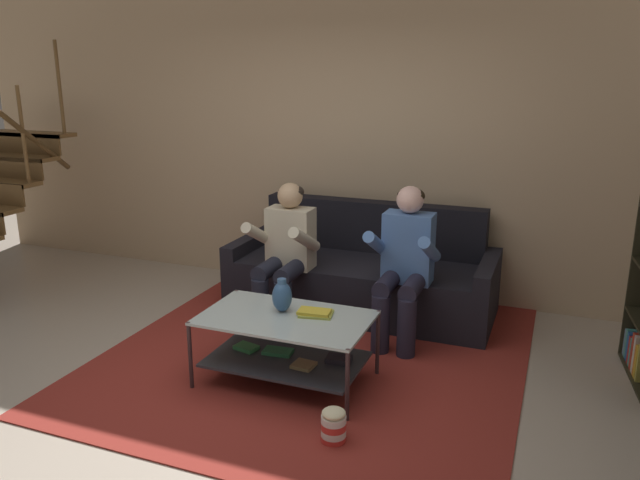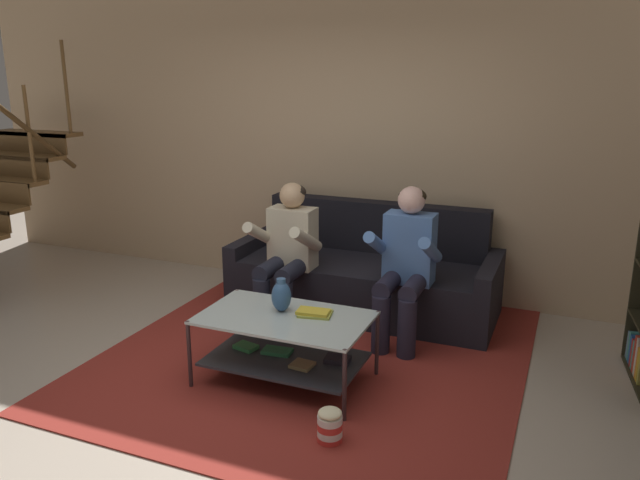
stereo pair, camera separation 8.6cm
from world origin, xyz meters
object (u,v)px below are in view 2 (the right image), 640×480
Objects in this scene: person_seated_right at (406,260)px; coffee_table at (286,339)px; person_seated_left at (287,248)px; book_stack at (314,313)px; vase at (281,296)px; couch at (365,276)px; popcorn_tub at (330,426)px.

person_seated_right is 1.08× the size of coffee_table.
person_seated_left is 4.76× the size of book_stack.
person_seated_right is at bearing 54.04° from vase.
person_seated_right reaches higher than person_seated_left.
book_stack is at bearing -85.59° from couch.
person_seated_right is at bearing 65.18° from book_stack.
person_seated_left is 1.87m from popcorn_tub.
couch reaches higher than vase.
popcorn_tub is at bearing -76.73° from couch.
couch is 1.88× the size of person_seated_right.
popcorn_tub is at bearing -90.75° from person_seated_right.
book_stack is (0.11, -1.39, 0.19)m from couch.
book_stack is (0.61, -0.85, -0.15)m from person_seated_left.
book_stack is at bearing 119.87° from popcorn_tub.
vase is at bearing 133.88° from popcorn_tub.
vase is at bearing -175.96° from book_stack.
person_seated_right is at bearing 0.22° from person_seated_left.
coffee_table is at bearing -120.86° from person_seated_right.
couch is 2.11m from popcorn_tub.
coffee_table is at bearing -151.08° from book_stack.
popcorn_tub is (0.55, -0.56, -0.21)m from coffee_table.
person_seated_left is at bearing 113.25° from vase.
person_seated_right reaches higher than popcorn_tub.
vase reaches higher than book_stack.
popcorn_tub is at bearing -46.12° from vase.
person_seated_right is 5.23× the size of vase.
vase reaches higher than coffee_table.
couch is 1.49m from coffee_table.
person_seated_right reaches higher than book_stack.
vase is (0.37, -0.87, -0.06)m from person_seated_left.
person_seated_left is at bearing 125.63° from book_stack.
couch is at bearing 133.04° from person_seated_right.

